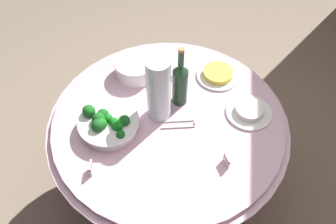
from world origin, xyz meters
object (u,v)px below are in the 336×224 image
object	(u,v)px
plate_stack	(135,68)
label_placard_rear	(177,71)
broccoli_bowl	(108,124)
food_plate_fried_egg	(218,74)
wine_bottle	(180,83)
label_placard_front	(227,160)
label_placard_mid	(91,167)
decorative_fruit_vase	(159,91)
food_plate_rice	(249,111)
serving_tongs	(179,124)

from	to	relation	value
plate_stack	label_placard_rear	world-z (taller)	plate_stack
broccoli_bowl	food_plate_fried_egg	size ratio (longest dim) A/B	1.27
wine_bottle	broccoli_bowl	bearing A→B (deg)	-53.50
broccoli_bowl	label_placard_front	distance (m)	0.56
label_placard_rear	label_placard_mid	bearing A→B (deg)	-24.38
broccoli_bowl	food_plate_fried_egg	bearing A→B (deg)	131.23
wine_bottle	label_placard_rear	size ratio (longest dim) A/B	6.11
label_placard_front	label_placard_mid	size ratio (longest dim) A/B	1.00
decorative_fruit_vase	food_plate_rice	size ratio (longest dim) A/B	1.55
serving_tongs	food_plate_rice	xyz separation A→B (m)	(-0.12, 0.32, 0.01)
broccoli_bowl	label_placard_front	world-z (taller)	broccoli_bowl
wine_bottle	food_plate_rice	size ratio (longest dim) A/B	1.53
wine_bottle	label_placard_mid	world-z (taller)	wine_bottle
wine_bottle	food_plate_fried_egg	xyz separation A→B (m)	(-0.19, 0.18, -0.11)
decorative_fruit_vase	label_placard_mid	distance (m)	0.44
serving_tongs	label_placard_rear	xyz separation A→B (m)	(-0.32, -0.05, 0.03)
broccoli_bowl	wine_bottle	size ratio (longest dim) A/B	0.83
wine_bottle	food_plate_fried_egg	bearing A→B (deg)	137.99
wine_bottle	food_plate_rice	xyz separation A→B (m)	(0.03, 0.34, -0.11)
decorative_fruit_vase	food_plate_rice	distance (m)	0.45
serving_tongs	label_placard_mid	bearing A→B (deg)	-48.08
plate_stack	wine_bottle	xyz separation A→B (m)	(0.15, 0.25, 0.08)
label_placard_front	label_placard_rear	distance (m)	0.57
plate_stack	food_plate_rice	distance (m)	0.62
label_placard_front	decorative_fruit_vase	bearing A→B (deg)	-125.34
broccoli_bowl	label_placard_rear	bearing A→B (deg)	146.09
broccoli_bowl	wine_bottle	bearing A→B (deg)	126.50
label_placard_rear	serving_tongs	bearing A→B (deg)	9.39
decorative_fruit_vase	label_placard_front	xyz separation A→B (m)	(0.23, 0.33, -0.13)
plate_stack	label_placard_mid	xyz separation A→B (m)	(0.60, -0.07, -0.01)
label_placard_mid	label_placard_rear	bearing A→B (deg)	155.62
serving_tongs	food_plate_rice	distance (m)	0.34
plate_stack	serving_tongs	world-z (taller)	plate_stack
food_plate_rice	decorative_fruit_vase	bearing A→B (deg)	-81.36
wine_bottle	label_placard_mid	bearing A→B (deg)	-35.23
serving_tongs	label_placard_mid	distance (m)	0.45
decorative_fruit_vase	label_placard_rear	bearing A→B (deg)	169.45
broccoli_bowl	serving_tongs	size ratio (longest dim) A/B	1.67
food_plate_rice	label_placard_front	bearing A→B (deg)	-17.49
label_placard_mid	broccoli_bowl	bearing A→B (deg)	175.95
serving_tongs	broccoli_bowl	bearing A→B (deg)	-76.89
decorative_fruit_vase	food_plate_fried_egg	world-z (taller)	decorative_fruit_vase
wine_bottle	food_plate_rice	distance (m)	0.36
food_plate_rice	label_placard_mid	xyz separation A→B (m)	(0.42, -0.66, 0.01)
wine_bottle	food_plate_fried_egg	world-z (taller)	wine_bottle
serving_tongs	label_placard_rear	distance (m)	0.33
plate_stack	broccoli_bowl	bearing A→B (deg)	-7.69
food_plate_fried_egg	broccoli_bowl	bearing A→B (deg)	-48.77
plate_stack	wine_bottle	size ratio (longest dim) A/B	0.62
food_plate_fried_egg	label_placard_rear	size ratio (longest dim) A/B	4.00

